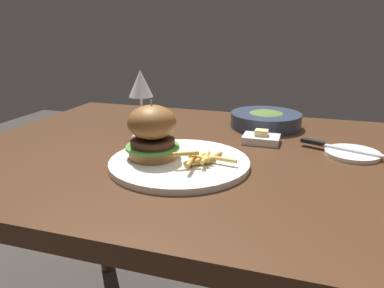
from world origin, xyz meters
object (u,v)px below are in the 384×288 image
Objects in this scene: wine_glass at (141,86)px; butter_dish at (261,139)px; main_plate at (179,163)px; soup_bowl at (266,119)px; bread_plate at (352,154)px; table_knife at (332,146)px; burger_sandwich at (152,132)px.

wine_glass is 0.35m from butter_dish.
main_plate is 3.27× the size of butter_dish.
wine_glass is 0.88× the size of soup_bowl.
bread_plate is at bearing -40.58° from soup_bowl.
wine_glass reaches higher than butter_dish.
wine_glass is at bearing 134.27° from main_plate.
soup_bowl reaches higher than main_plate.
soup_bowl reaches higher than bread_plate.
table_knife is 0.89× the size of soup_bowl.
soup_bowl is at bearing 139.42° from bread_plate.
burger_sandwich is 0.69× the size of table_knife.
main_plate is 0.39m from table_knife.
wine_glass is (-0.11, 0.18, 0.07)m from burger_sandwich.
bread_plate is at bearing 27.04° from main_plate.
wine_glass reaches higher than burger_sandwich.
soup_bowl is at bearing 34.54° from wine_glass.
bread_plate is at bearing -20.80° from table_knife.
main_plate is at bearing -109.94° from soup_bowl.
butter_dish is (0.15, 0.23, 0.00)m from main_plate.
wine_glass is 0.98× the size of table_knife.
wine_glass reaches higher than soup_bowl.
burger_sandwich is 0.48m from bread_plate.
main_plate is 1.68× the size of wine_glass.
wine_glass is at bearing -178.34° from bread_plate.
butter_dish is 0.17m from soup_bowl.
main_plate is at bearing -147.58° from table_knife.
table_knife is at bearing -5.55° from butter_dish.
main_plate is 1.47× the size of soup_bowl.
main_plate is at bearing 1.40° from burger_sandwich.
wine_glass is 0.52m from table_knife.
wine_glass is 1.45× the size of bread_plate.
burger_sandwich reaches higher than soup_bowl.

